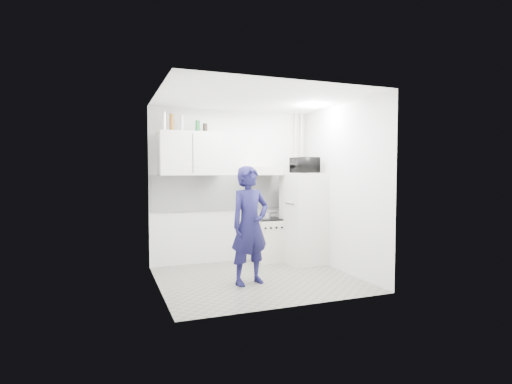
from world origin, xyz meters
name	(u,v)px	position (x,y,z in m)	size (l,w,h in m)	color
floor	(258,279)	(0.00, 0.00, 0.00)	(2.80, 2.80, 0.00)	#53524E
ceiling	(258,98)	(0.00, 0.00, 2.60)	(2.80, 2.80, 0.00)	white
wall_back	(232,187)	(0.00, 1.25, 1.30)	(2.80, 2.80, 0.00)	silver
wall_left	(158,191)	(-1.40, 0.00, 1.30)	(2.60, 2.60, 0.00)	silver
wall_right	(341,188)	(1.40, 0.00, 1.30)	(2.60, 2.60, 0.00)	silver
person	(250,225)	(-0.19, -0.19, 0.82)	(0.60, 0.39, 1.64)	#15133E
stove	(268,241)	(0.58, 1.00, 0.36)	(0.45, 0.45, 0.72)	beige
fridge	(304,218)	(1.10, 0.66, 0.77)	(0.63, 0.63, 1.53)	beige
stove_top	(268,219)	(0.58, 1.00, 0.74)	(0.43, 0.43, 0.03)	black
saucepan	(265,215)	(0.54, 1.03, 0.80)	(0.19, 0.19, 0.11)	silver
microwave	(305,165)	(1.10, 0.66, 1.66)	(0.33, 0.48, 0.27)	black
bottle_a	(164,121)	(-1.17, 1.07, 2.35)	(0.07, 0.07, 0.29)	silver
bottle_b	(172,122)	(-1.05, 1.07, 2.34)	(0.07, 0.07, 0.27)	brown
bottle_c	(182,123)	(-0.89, 1.07, 2.33)	(0.06, 0.06, 0.25)	#B2B7BC
canister_a	(198,126)	(-0.63, 1.07, 2.29)	(0.07, 0.07, 0.19)	#144C1E
canister_b	(205,128)	(-0.51, 1.07, 2.27)	(0.07, 0.07, 0.14)	black
upper_cabinet	(191,154)	(-0.75, 1.07, 1.85)	(1.00, 0.35, 0.70)	beige
range_hood	(261,171)	(0.45, 1.00, 1.57)	(0.60, 0.50, 0.14)	beige
backsplash	(232,192)	(0.00, 1.24, 1.20)	(2.74, 0.03, 0.60)	white
pipe_a	(301,186)	(1.30, 1.17, 1.30)	(0.05, 0.05, 2.60)	beige
pipe_b	(295,186)	(1.18, 1.17, 1.30)	(0.04, 0.04, 2.60)	beige
ceiling_spot_fixture	(313,107)	(1.00, 0.20, 2.57)	(0.10, 0.10, 0.02)	white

